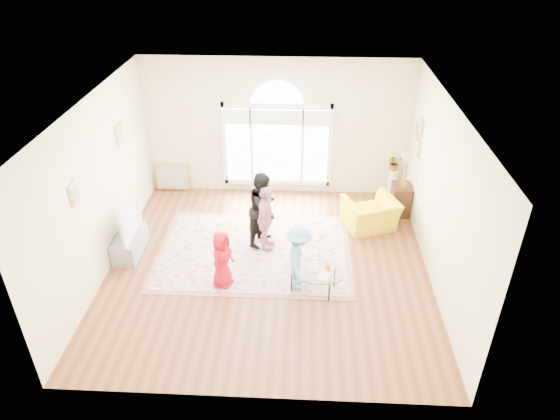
{
  "coord_description": "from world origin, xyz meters",
  "views": [
    {
      "loc": [
        0.61,
        -7.58,
        5.83
      ],
      "look_at": [
        0.21,
        0.3,
        1.07
      ],
      "focal_mm": 32.0,
      "sensor_mm": 36.0,
      "label": 1
    }
  ],
  "objects_px": {
    "television": "(126,222)",
    "armchair": "(370,214)",
    "area_rug": "(255,251)",
    "tv_console": "(130,244)",
    "coffee_table": "(313,272)"
  },
  "relations": [
    {
      "from": "area_rug",
      "to": "armchair",
      "type": "distance_m",
      "value": 2.58
    },
    {
      "from": "television",
      "to": "coffee_table",
      "type": "relative_size",
      "value": 0.83
    },
    {
      "from": "television",
      "to": "armchair",
      "type": "relative_size",
      "value": 0.97
    },
    {
      "from": "coffee_table",
      "to": "area_rug",
      "type": "bearing_deg",
      "value": 151.78
    },
    {
      "from": "television",
      "to": "tv_console",
      "type": "bearing_deg",
      "value": 180.0
    },
    {
      "from": "area_rug",
      "to": "television",
      "type": "height_order",
      "value": "television"
    },
    {
      "from": "television",
      "to": "armchair",
      "type": "height_order",
      "value": "television"
    },
    {
      "from": "area_rug",
      "to": "tv_console",
      "type": "xyz_separation_m",
      "value": [
        -2.44,
        -0.17,
        0.2
      ]
    },
    {
      "from": "area_rug",
      "to": "armchair",
      "type": "relative_size",
      "value": 3.46
    },
    {
      "from": "area_rug",
      "to": "television",
      "type": "relative_size",
      "value": 3.58
    },
    {
      "from": "tv_console",
      "to": "coffee_table",
      "type": "xyz_separation_m",
      "value": [
        3.59,
        -0.94,
        0.19
      ]
    },
    {
      "from": "armchair",
      "to": "television",
      "type": "bearing_deg",
      "value": -7.42
    },
    {
      "from": "area_rug",
      "to": "television",
      "type": "bearing_deg",
      "value": -176.11
    },
    {
      "from": "area_rug",
      "to": "armchair",
      "type": "height_order",
      "value": "armchair"
    },
    {
      "from": "area_rug",
      "to": "tv_console",
      "type": "relative_size",
      "value": 3.6
    }
  ]
}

